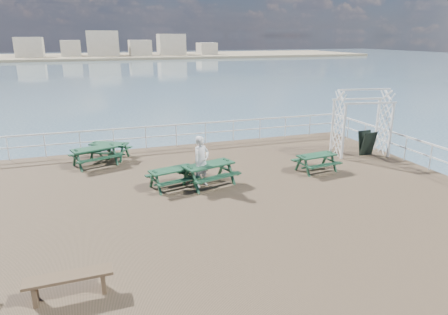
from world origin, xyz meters
TOP-DOWN VIEW (x-y plane):
  - ground at (0.00, 0.00)m, footprint 18.00×14.00m
  - sea_backdrop at (12.54, 134.07)m, footprint 300.00×300.00m
  - railing at (-0.07, 2.57)m, footprint 17.77×13.76m
  - picnic_table_a at (-3.85, 4.91)m, footprint 2.15×1.92m
  - picnic_table_b at (-3.22, 5.74)m, footprint 2.04×1.91m
  - picnic_table_c at (-0.02, 1.26)m, footprint 2.18×1.94m
  - picnic_table_d at (-1.31, 1.42)m, footprint 1.87×1.64m
  - picnic_table_e at (4.47, 1.36)m, footprint 1.73×1.47m
  - flat_bench_far at (-4.59, -4.05)m, footprint 1.76×0.46m
  - trellis_arbor at (7.60, 2.84)m, footprint 2.58×1.69m
  - sandwich_board at (7.80, 2.60)m, footprint 0.70×0.53m
  - person at (-0.30, 1.22)m, footprint 0.79×0.68m

SIDE VIEW (x-z plane):
  - sea_backdrop at x=12.54m, z-range -5.11..4.09m
  - ground at x=0.00m, z-range -0.30..0.00m
  - flat_bench_far at x=-4.59m, z-range 0.12..0.63m
  - picnic_table_e at x=4.47m, z-range 0.11..0.88m
  - picnic_table_d at x=-1.31m, z-range 0.11..0.89m
  - picnic_table_b at x=-3.22m, z-range 0.11..0.90m
  - sandwich_board at x=7.80m, z-range -0.01..1.09m
  - picnic_table_a at x=-3.85m, z-range 0.12..0.99m
  - picnic_table_c at x=-0.02m, z-range 0.12..1.02m
  - railing at x=-0.07m, z-range 0.32..1.42m
  - person at x=-0.30m, z-range 0.00..1.84m
  - trellis_arbor at x=7.60m, z-range -0.17..2.80m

